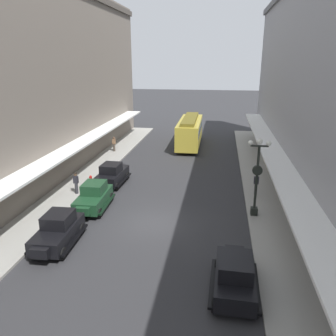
# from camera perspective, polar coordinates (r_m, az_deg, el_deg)

# --- Properties ---
(ground_plane) EXTENTS (200.00, 200.00, 0.00)m
(ground_plane) POSITION_cam_1_polar(r_m,az_deg,el_deg) (21.90, -2.46, -9.28)
(ground_plane) COLOR #2D2D30
(sidewalk_left) EXTENTS (3.00, 60.00, 0.15)m
(sidewalk_left) POSITION_cam_1_polar(r_m,az_deg,el_deg) (24.36, -20.19, -7.32)
(sidewalk_left) COLOR #99968E
(sidewalk_left) RESTS_ON ground
(sidewalk_right) EXTENTS (3.00, 60.00, 0.15)m
(sidewalk_right) POSITION_cam_1_polar(r_m,az_deg,el_deg) (21.81, 17.57, -10.07)
(sidewalk_right) COLOR #99968E
(sidewalk_right) RESTS_ON ground
(parked_car_0) EXTENTS (2.28, 4.31, 1.84)m
(parked_car_0) POSITION_cam_1_polar(r_m,az_deg,el_deg) (24.07, -12.45, -4.64)
(parked_car_0) COLOR #193D23
(parked_car_0) RESTS_ON ground
(parked_car_1) EXTENTS (2.27, 4.31, 1.84)m
(parked_car_1) POSITION_cam_1_polar(r_m,az_deg,el_deg) (28.43, -9.38, -0.93)
(parked_car_1) COLOR black
(parked_car_1) RESTS_ON ground
(parked_car_2) EXTENTS (2.26, 4.30, 1.84)m
(parked_car_2) POSITION_cam_1_polar(r_m,az_deg,el_deg) (20.08, -18.08, -9.86)
(parked_car_2) COLOR black
(parked_car_2) RESTS_ON ground
(parked_car_3) EXTENTS (2.22, 4.29, 1.84)m
(parked_car_3) POSITION_cam_1_polar(r_m,az_deg,el_deg) (15.87, 11.21, -17.25)
(parked_car_3) COLOR black
(parked_car_3) RESTS_ON ground
(streetcar) EXTENTS (2.65, 9.63, 3.46)m
(streetcar) POSITION_cam_1_polar(r_m,az_deg,el_deg) (40.58, 3.70, 6.33)
(streetcar) COLOR gold
(streetcar) RESTS_ON ground
(lamp_post_with_clock) EXTENTS (1.42, 0.44, 5.16)m
(lamp_post_with_clock) POSITION_cam_1_polar(r_m,az_deg,el_deg) (22.32, 14.79, -1.02)
(lamp_post_with_clock) COLOR black
(lamp_post_with_clock) RESTS_ON sidewalk_right
(fire_hydrant) EXTENTS (0.24, 0.24, 0.82)m
(fire_hydrant) POSITION_cam_1_polar(r_m,az_deg,el_deg) (28.38, -12.90, -2.00)
(fire_hydrant) COLOR #B21E19
(fire_hydrant) RESTS_ON sidewalk_left
(pedestrian_0) EXTENTS (0.36, 0.28, 1.67)m
(pedestrian_0) POSITION_cam_1_polar(r_m,az_deg,el_deg) (26.69, -15.25, -2.44)
(pedestrian_0) COLOR #2D2D33
(pedestrian_0) RESTS_ON sidewalk_left
(pedestrian_1) EXTENTS (0.36, 0.24, 1.64)m
(pedestrian_1) POSITION_cam_1_polar(r_m,az_deg,el_deg) (26.48, 14.63, -2.61)
(pedestrian_1) COLOR slate
(pedestrian_1) RESTS_ON sidewalk_right
(pedestrian_2) EXTENTS (0.36, 0.24, 1.64)m
(pedestrian_2) POSITION_cam_1_polar(r_m,az_deg,el_deg) (38.26, -9.09, 4.03)
(pedestrian_2) COLOR #4C4238
(pedestrian_2) RESTS_ON sidewalk_left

